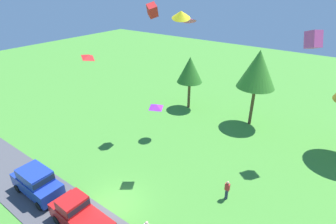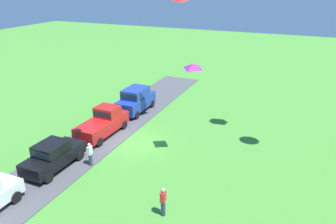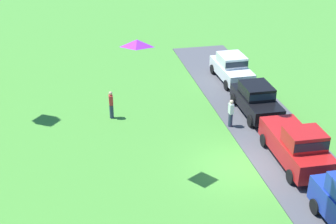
{
  "view_description": "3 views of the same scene",
  "coord_description": "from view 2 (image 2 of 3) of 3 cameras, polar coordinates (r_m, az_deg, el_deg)",
  "views": [
    {
      "loc": [
        12.02,
        -9.6,
        15.28
      ],
      "look_at": [
        0.3,
        6.48,
        5.39
      ],
      "focal_mm": 28.0,
      "sensor_mm": 36.0,
      "label": 1
    },
    {
      "loc": [
        19.43,
        11.4,
        11.67
      ],
      "look_at": [
        0.39,
        3.13,
        3.22
      ],
      "focal_mm": 35.0,
      "sensor_mm": 36.0,
      "label": 2
    },
    {
      "loc": [
        -18.25,
        7.54,
        12.77
      ],
      "look_at": [
        -0.15,
        3.61,
        3.49
      ],
      "focal_mm": 50.0,
      "sensor_mm": 36.0,
      "label": 3
    }
  ],
  "objects": [
    {
      "name": "person_watching_sky",
      "position": [
        22.49,
        -13.42,
        -7.2
      ],
      "size": [
        0.36,
        0.24,
        1.71
      ],
      "color": "#2D334C",
      "rests_on": "ground"
    },
    {
      "name": "kite_diamond_low_drifter",
      "position": [
        20.78,
        4.33,
        7.95
      ],
      "size": [
        1.21,
        1.27,
        0.45
      ],
      "primitive_type": "pyramid",
      "rotation": [
        -0.13,
        0.0,
        4.48
      ],
      "color": "purple"
    },
    {
      "name": "ground_plane",
      "position": [
        25.37,
        -6.17,
        -5.37
      ],
      "size": [
        120.0,
        120.0,
        0.0
      ],
      "primitive_type": "plane",
      "color": "#478E33"
    },
    {
      "name": "pavement_strip",
      "position": [
        26.81,
        -11.67,
        -4.08
      ],
      "size": [
        36.0,
        4.4,
        0.06
      ],
      "primitive_type": "cube",
      "color": "#4C4C51",
      "rests_on": "ground"
    },
    {
      "name": "person_on_lawn",
      "position": [
        17.74,
        -0.86,
        -15.33
      ],
      "size": [
        0.36,
        0.24,
        1.71
      ],
      "color": "#2D334C",
      "rests_on": "ground"
    },
    {
      "name": "car_suv_mid_row",
      "position": [
        30.67,
        -5.64,
        2.27
      ],
      "size": [
        4.6,
        2.05,
        2.28
      ],
      "color": "#1E389E",
      "rests_on": "ground"
    },
    {
      "name": "car_pickup_near_entrance",
      "position": [
        26.57,
        -11.16,
        -1.72
      ],
      "size": [
        5.05,
        2.15,
        2.14
      ],
      "color": "red",
      "rests_on": "ground"
    },
    {
      "name": "car_sedan_far_end",
      "position": [
        22.79,
        -19.42,
        -7.04
      ],
      "size": [
        4.42,
        2.0,
        1.84
      ],
      "color": "black",
      "rests_on": "ground"
    }
  ]
}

